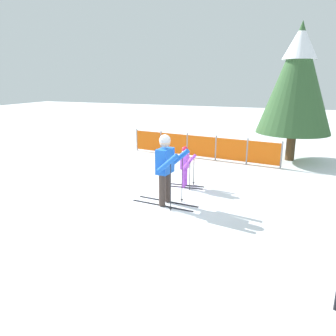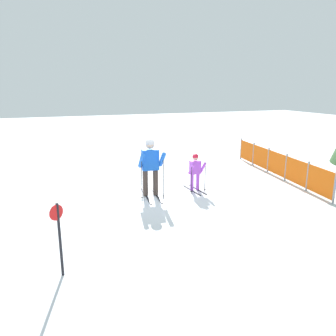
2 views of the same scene
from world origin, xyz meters
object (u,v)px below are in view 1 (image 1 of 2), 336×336
Objects in this scene: skier_adult at (166,163)px; conifer_far at (298,77)px; safety_fence at (201,146)px; skier_child at (185,163)px.

skier_adult is 0.35× the size of conifer_far.
skier_adult is 5.22m from safety_fence.
skier_adult is at bearing -114.37° from conifer_far.
conifer_far is (2.79, 4.65, 2.45)m from skier_child.
skier_child reaches higher than safety_fence.
skier_child is at bearing -81.42° from safety_fence.
conifer_far reaches higher than skier_adult.
safety_fence is 1.21× the size of conifer_far.
skier_adult is 1.56m from skier_child.
safety_fence is (-0.54, 5.16, -0.59)m from skier_adult.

